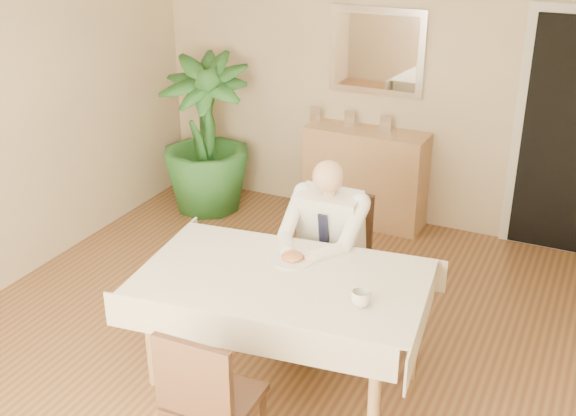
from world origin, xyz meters
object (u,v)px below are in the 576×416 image
at_px(chair_far, 337,249).
at_px(coffee_mug, 361,298).
at_px(sideboard, 365,176).
at_px(seated_man, 321,244).
at_px(potted_palm, 205,135).
at_px(dining_table, 283,288).
at_px(chair_near, 207,397).

bearing_deg(chair_far, coffee_mug, -61.49).
bearing_deg(sideboard, seated_man, -77.58).
bearing_deg(potted_palm, chair_far, -33.98).
distance_m(coffee_mug, potted_palm, 3.22).
distance_m(chair_far, seated_man, 0.34).
bearing_deg(dining_table, chair_far, 83.28).
bearing_deg(chair_near, sideboard, 95.08).
bearing_deg(sideboard, coffee_mug, -69.38).
height_order(chair_near, potted_palm, potted_palm).
bearing_deg(seated_man, dining_table, -90.00).
bearing_deg(coffee_mug, dining_table, 167.91).
relative_size(dining_table, coffee_mug, 16.36).
relative_size(chair_near, potted_palm, 0.61).
height_order(chair_far, seated_man, seated_man).
bearing_deg(sideboard, potted_palm, -163.83).
xyz_separation_m(dining_table, sideboard, (-0.35, 2.48, -0.23)).
relative_size(seated_man, potted_palm, 0.84).
bearing_deg(sideboard, chair_far, -75.69).
bearing_deg(chair_near, potted_palm, 120.21).
xyz_separation_m(coffee_mug, sideboard, (-0.88, 2.59, -0.36)).
bearing_deg(chair_far, chair_near, -89.51).
distance_m(dining_table, chair_near, 0.90).
xyz_separation_m(chair_far, coffee_mug, (0.53, -1.00, 0.28)).
height_order(dining_table, coffee_mug, coffee_mug).
height_order(chair_far, coffee_mug, chair_far).
distance_m(dining_table, chair_far, 0.90).
bearing_deg(chair_far, potted_palm, 146.53).
distance_m(coffee_mug, sideboard, 2.76).
height_order(coffee_mug, potted_palm, potted_palm).
relative_size(chair_far, coffee_mug, 8.24).
relative_size(sideboard, potted_palm, 0.74).
bearing_deg(coffee_mug, chair_near, -124.36).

